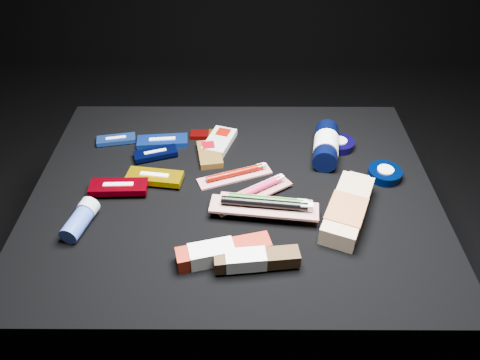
{
  "coord_description": "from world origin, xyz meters",
  "views": [
    {
      "loc": [
        0.02,
        -0.87,
        1.15
      ],
      "look_at": [
        0.01,
        0.01,
        0.42
      ],
      "focal_mm": 35.0,
      "sensor_mm": 36.0,
      "label": 1
    }
  ],
  "objects_px": {
    "deodorant_stick": "(80,219)",
    "toothpaste_carton_red": "(220,253)",
    "bodywash_bottle": "(347,211)",
    "lotion_bottle": "(326,145)"
  },
  "relations": [
    {
      "from": "deodorant_stick",
      "to": "toothpaste_carton_red",
      "type": "bearing_deg",
      "value": -3.29
    },
    {
      "from": "lotion_bottle",
      "to": "toothpaste_carton_red",
      "type": "bearing_deg",
      "value": -116.32
    },
    {
      "from": "lotion_bottle",
      "to": "bodywash_bottle",
      "type": "height_order",
      "value": "lotion_bottle"
    },
    {
      "from": "deodorant_stick",
      "to": "toothpaste_carton_red",
      "type": "relative_size",
      "value": 0.57
    },
    {
      "from": "lotion_bottle",
      "to": "toothpaste_carton_red",
      "type": "xyz_separation_m",
      "value": [
        -0.27,
        -0.36,
        -0.01
      ]
    },
    {
      "from": "lotion_bottle",
      "to": "deodorant_stick",
      "type": "height_order",
      "value": "lotion_bottle"
    },
    {
      "from": "bodywash_bottle",
      "to": "lotion_bottle",
      "type": "bearing_deg",
      "value": 116.44
    },
    {
      "from": "toothpaste_carton_red",
      "to": "bodywash_bottle",
      "type": "bearing_deg",
      "value": 8.99
    },
    {
      "from": "bodywash_bottle",
      "to": "deodorant_stick",
      "type": "distance_m",
      "value": 0.6
    },
    {
      "from": "toothpaste_carton_red",
      "to": "lotion_bottle",
      "type": "bearing_deg",
      "value": 39.31
    }
  ]
}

